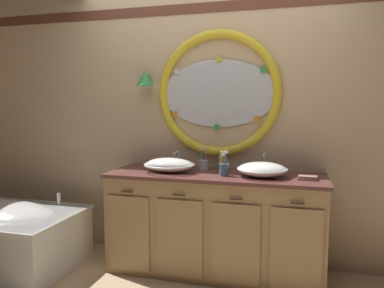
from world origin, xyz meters
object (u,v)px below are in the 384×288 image
sink_basin_left (170,165)px  folded_hand_towel (308,178)px  toothbrush_holder_right (224,169)px  toothbrush_holder_left (204,164)px  soap_dispenser (221,162)px  sink_basin_right (262,169)px

sink_basin_left → folded_hand_towel: (1.16, -0.02, -0.05)m
sink_basin_left → toothbrush_holder_right: size_ratio=2.15×
folded_hand_towel → toothbrush_holder_left: bearing=165.9°
sink_basin_left → toothbrush_holder_left: size_ratio=2.23×
sink_basin_left → soap_dispenser: size_ratio=2.88×
soap_dispenser → folded_hand_towel: soap_dispenser is taller
toothbrush_holder_right → soap_dispenser: toothbrush_holder_right is taller
toothbrush_holder_left → toothbrush_holder_right: toothbrush_holder_right is taller
toothbrush_holder_right → sink_basin_right: bearing=8.4°
sink_basin_right → toothbrush_holder_left: (-0.54, 0.21, -0.01)m
sink_basin_right → folded_hand_towel: (0.36, -0.02, -0.05)m
sink_basin_right → soap_dispenser: bearing=149.7°
sink_basin_left → soap_dispenser: 0.47m
sink_basin_left → toothbrush_holder_right: toothbrush_holder_right is taller
toothbrush_holder_left → folded_hand_towel: bearing=-14.1°
folded_hand_towel → sink_basin_right: bearing=176.8°
sink_basin_left → folded_hand_towel: size_ratio=2.89×
soap_dispenser → sink_basin_right: bearing=-30.3°
toothbrush_holder_right → soap_dispenser: 0.28m
sink_basin_left → toothbrush_holder_left: toothbrush_holder_left is taller
toothbrush_holder_right → folded_hand_towel: toothbrush_holder_right is taller
toothbrush_holder_left → folded_hand_towel: (0.90, -0.23, -0.03)m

